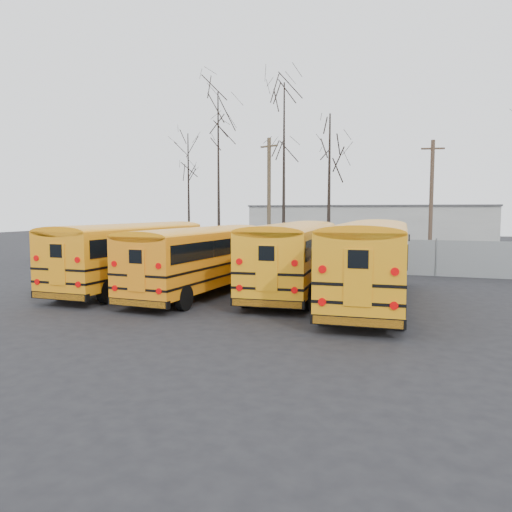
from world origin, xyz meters
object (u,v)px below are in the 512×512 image
at_px(bus_d, 370,256).
at_px(utility_pole_left, 269,199).
at_px(bus_a, 133,250).
at_px(bus_b, 201,255).
at_px(utility_pole_right, 431,203).
at_px(bus_c, 294,252).

distance_m(bus_d, utility_pole_left, 16.98).
distance_m(bus_a, utility_pole_left, 14.31).
distance_m(bus_b, utility_pole_right, 17.16).
distance_m(bus_c, utility_pole_left, 13.97).
bearing_deg(bus_b, bus_d, 1.79).
distance_m(utility_pole_left, utility_pole_right, 10.82).
distance_m(bus_c, bus_d, 3.84).
xyz_separation_m(bus_d, utility_pole_left, (-8.76, 14.32, 2.54)).
bearing_deg(bus_d, utility_pole_right, 78.80).
xyz_separation_m(bus_b, utility_pole_left, (-1.59, 14.25, 2.72)).
distance_m(bus_a, bus_d, 10.80).
relative_size(bus_b, bus_d, 0.90).
height_order(bus_a, bus_b, bus_a).
bearing_deg(bus_a, bus_c, 10.42).
xyz_separation_m(bus_a, utility_pole_left, (2.03, 13.92, 2.64)).
height_order(bus_c, utility_pole_right, utility_pole_right).
relative_size(bus_c, utility_pole_right, 1.42).
relative_size(bus_b, utility_pole_left, 1.23).
xyz_separation_m(utility_pole_left, utility_pole_right, (10.81, 0.03, -0.33)).
xyz_separation_m(bus_a, utility_pole_right, (12.85, 13.95, 2.31)).
bearing_deg(bus_c, bus_b, -161.36).
bearing_deg(bus_d, bus_a, 174.81).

